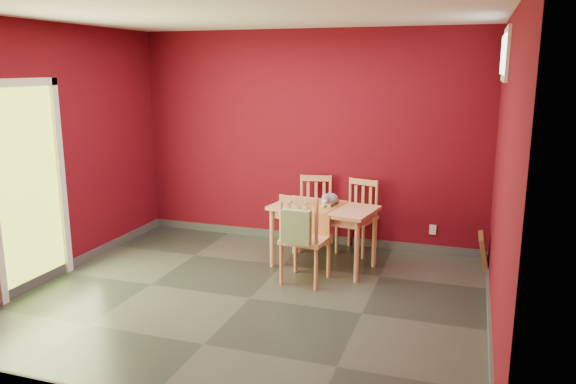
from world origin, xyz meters
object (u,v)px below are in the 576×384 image
(dining_table, at_px, (324,214))
(chair_far_right, at_px, (358,216))
(chair_near, at_px, (304,238))
(cat, at_px, (330,197))
(picture_frame, at_px, (483,253))
(tote_bag, at_px, (296,227))
(chair_far_left, at_px, (315,212))

(dining_table, xyz_separation_m, chair_far_right, (0.26, 0.67, -0.17))
(dining_table, bearing_deg, chair_near, -97.73)
(dining_table, relative_size, chair_near, 1.28)
(cat, xyz_separation_m, picture_frame, (1.69, 0.37, -0.60))
(dining_table, bearing_deg, chair_far_right, 68.80)
(dining_table, xyz_separation_m, tote_bag, (-0.08, -0.75, 0.05))
(tote_bag, bearing_deg, chair_far_right, 76.41)
(tote_bag, height_order, cat, tote_bag)
(chair_far_left, bearing_deg, chair_near, -80.00)
(chair_far_left, relative_size, tote_bag, 2.15)
(chair_far_left, xyz_separation_m, cat, (0.33, -0.57, 0.34))
(chair_near, bearing_deg, tote_bag, -93.26)
(chair_far_right, bearing_deg, dining_table, -111.20)
(dining_table, xyz_separation_m, cat, (0.05, 0.07, 0.18))
(dining_table, height_order, picture_frame, dining_table)
(dining_table, relative_size, picture_frame, 2.96)
(cat, bearing_deg, tote_bag, -113.42)
(chair_far_left, xyz_separation_m, chair_far_right, (0.54, 0.03, -0.01))
(chair_far_right, relative_size, chair_near, 0.92)
(chair_far_left, bearing_deg, tote_bag, -82.12)
(tote_bag, relative_size, cat, 1.12)
(dining_table, relative_size, chair_far_right, 1.39)
(chair_far_right, height_order, tote_bag, tote_bag)
(chair_near, height_order, cat, chair_near)
(picture_frame, bearing_deg, cat, -167.64)
(chair_near, relative_size, picture_frame, 2.32)
(dining_table, height_order, chair_far_right, chair_far_right)
(chair_near, xyz_separation_m, picture_frame, (1.81, 0.96, -0.29))
(chair_far_left, relative_size, cat, 2.42)
(chair_far_left, height_order, tote_bag, tote_bag)
(chair_near, bearing_deg, picture_frame, 28.10)
(dining_table, xyz_separation_m, chair_far_left, (-0.28, 0.64, -0.16))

